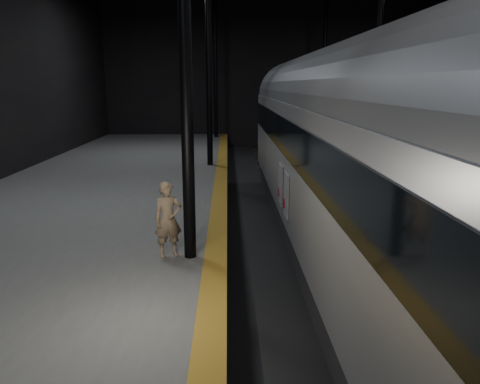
{
  "coord_description": "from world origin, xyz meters",
  "views": [
    {
      "loc": [
        -2.97,
        -13.69,
        4.68
      ],
      "look_at": [
        -2.66,
        -2.08,
        2.0
      ],
      "focal_mm": 35.0,
      "sensor_mm": 36.0,
      "label": 1
    }
  ],
  "objects": [
    {
      "name": "platform_left",
      "position": [
        -7.5,
        0.0,
        0.5
      ],
      "size": [
        9.0,
        43.8,
        1.0
      ],
      "primitive_type": "cube",
      "color": "#4F4F4D",
      "rests_on": "ground"
    },
    {
      "name": "tactile_strip",
      "position": [
        -3.25,
        0.0,
        1.0
      ],
      "size": [
        0.5,
        43.8,
        0.01
      ],
      "primitive_type": "cube",
      "color": "#9C6A1C",
      "rests_on": "platform_left"
    },
    {
      "name": "train",
      "position": [
        -0.0,
        -1.48,
        3.1
      ],
      "size": [
        3.11,
        20.76,
        5.55
      ],
      "color": "#A5A8AD",
      "rests_on": "ground"
    },
    {
      "name": "track",
      "position": [
        0.0,
        0.0,
        0.07
      ],
      "size": [
        2.4,
        43.0,
        0.24
      ],
      "color": "#3F3328",
      "rests_on": "ground"
    },
    {
      "name": "ground",
      "position": [
        0.0,
        0.0,
        0.0
      ],
      "size": [
        44.0,
        44.0,
        0.0
      ],
      "primitive_type": "plane",
      "color": "black",
      "rests_on": "ground"
    },
    {
      "name": "woman",
      "position": [
        -4.27,
        -3.94,
        1.83
      ],
      "size": [
        0.7,
        0.58,
        1.66
      ],
      "primitive_type": "imported",
      "rotation": [
        0.0,
        0.0,
        0.35
      ],
      "color": "#9A7E5E",
      "rests_on": "platform_left"
    }
  ]
}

